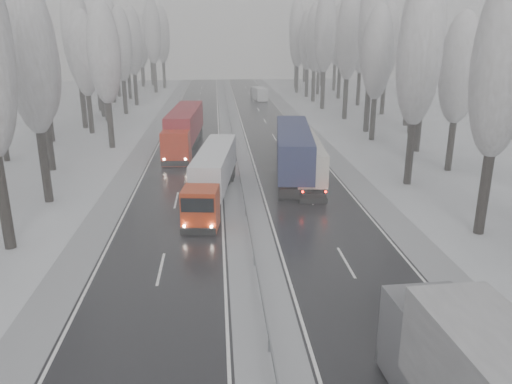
{
  "coord_description": "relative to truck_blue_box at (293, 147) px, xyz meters",
  "views": [
    {
      "loc": [
        -1.96,
        -13.46,
        12.55
      ],
      "look_at": [
        0.62,
        18.79,
        2.2
      ],
      "focal_mm": 35.0,
      "sensor_mm": 36.0,
      "label": 1
    }
  ],
  "objects": [
    {
      "name": "median_guardrail",
      "position": [
        -4.91,
        -0.36,
        -2.06
      ],
      "size": [
        0.12,
        200.0,
        0.76
      ],
      "color": "slate",
      "rests_on": "ground"
    },
    {
      "name": "tree_26",
      "position": [
        12.66,
        30.92,
        9.45
      ],
      "size": [
        3.6,
        3.6,
        18.78
      ],
      "color": "black",
      "rests_on": "ground"
    },
    {
      "name": "tree_29",
      "position": [
        18.81,
        45.61,
        9.02
      ],
      "size": [
        3.6,
        3.6,
        18.11
      ],
      "color": "black",
      "rests_on": "ground"
    },
    {
      "name": "tree_18",
      "position": [
        9.6,
        -3.31,
        8.04
      ],
      "size": [
        3.6,
        3.6,
        16.58
      ],
      "color": "black",
      "rests_on": "ground"
    },
    {
      "name": "tree_65",
      "position": [
        -24.96,
        26.37,
        9.89
      ],
      "size": [
        3.6,
        3.6,
        19.48
      ],
      "color": "black",
      "rests_on": "ground"
    },
    {
      "name": "tree_31",
      "position": [
        17.57,
        55.36,
        9.32
      ],
      "size": [
        3.6,
        3.6,
        18.58
      ],
      "color": "black",
      "rests_on": "ground"
    },
    {
      "name": "tree_21",
      "position": [
        15.22,
        8.82,
        9.34
      ],
      "size": [
        3.6,
        3.6,
        18.62
      ],
      "color": "black",
      "rests_on": "ground"
    },
    {
      "name": "tree_67",
      "position": [
        -24.45,
        36.0,
        8.37
      ],
      "size": [
        3.6,
        3.6,
        17.09
      ],
      "color": "black",
      "rests_on": "ground"
    },
    {
      "name": "tree_66",
      "position": [
        -23.06,
        32.0,
        7.18
      ],
      "size": [
        3.6,
        3.6,
        15.23
      ],
      "color": "black",
      "rests_on": "ground"
    },
    {
      "name": "tree_72",
      "position": [
        -23.84,
        58.19,
        7.1
      ],
      "size": [
        3.6,
        3.6,
        15.11
      ],
      "color": "black",
      "rests_on": "ground"
    },
    {
      "name": "tree_74",
      "position": [
        -19.98,
        68.98,
        10.02
      ],
      "size": [
        3.6,
        3.6,
        19.68
      ],
      "color": "black",
      "rests_on": "ground"
    },
    {
      "name": "tree_23",
      "position": [
        18.4,
        19.25,
        6.11
      ],
      "size": [
        3.6,
        3.6,
        13.55
      ],
      "color": "black",
      "rests_on": "ground"
    },
    {
      "name": "tree_20",
      "position": [
        12.99,
        4.82,
        7.49
      ],
      "size": [
        3.6,
        3.6,
        15.71
      ],
      "color": "black",
      "rests_on": "ground"
    },
    {
      "name": "tree_77",
      "position": [
        -24.57,
        82.37,
        6.6
      ],
      "size": [
        3.6,
        3.6,
        14.32
      ],
      "color": "black",
      "rests_on": "ground"
    },
    {
      "name": "tree_36",
      "position": [
        12.13,
        75.81,
        10.36
      ],
      "size": [
        3.6,
        3.6,
        20.23
      ],
      "color": "black",
      "rests_on": "ground"
    },
    {
      "name": "shoulder_right",
      "position": [
        5.29,
        -0.35,
        -2.64
      ],
      "size": [
        2.4,
        200.0,
        0.04
      ],
      "primitive_type": "cube",
      "color": "gray",
      "rests_on": "ground"
    },
    {
      "name": "tree_76",
      "position": [
        -18.95,
        78.37,
        9.3
      ],
      "size": [
        3.6,
        3.6,
        18.55
      ],
      "color": "black",
      "rests_on": "ground"
    },
    {
      "name": "tree_19",
      "position": [
        15.11,
        0.69,
        6.76
      ],
      "size": [
        3.6,
        3.6,
        14.57
      ],
      "color": "black",
      "rests_on": "ground"
    },
    {
      "name": "tree_34",
      "position": [
        10.83,
        65.97,
        8.71
      ],
      "size": [
        3.6,
        3.6,
        17.63
      ],
      "color": "black",
      "rests_on": "ground"
    },
    {
      "name": "tree_78",
      "position": [
        -22.47,
        84.96,
        9.93
      ],
      "size": [
        3.6,
        3.6,
        19.55
      ],
      "color": "black",
      "rests_on": "ground"
    },
    {
      "name": "tree_24",
      "position": [
        12.99,
        20.67,
        10.53
      ],
      "size": [
        3.6,
        3.6,
        20.49
      ],
      "color": "black",
      "rests_on": "ground"
    },
    {
      "name": "tree_71",
      "position": [
        -25.99,
        52.84,
        9.97
      ],
      "size": [
        3.6,
        3.6,
        19.61
      ],
      "color": "black",
      "rests_on": "ground"
    },
    {
      "name": "tree_27",
      "position": [
        19.81,
        34.92,
        8.7
      ],
      "size": [
        3.6,
        3.6,
        17.62
      ],
      "color": "black",
      "rests_on": "ground"
    },
    {
      "name": "tree_25",
      "position": [
        19.91,
        24.67,
        9.86
      ],
      "size": [
        3.6,
        3.6,
        19.44
      ],
      "color": "black",
      "rests_on": "ground"
    },
    {
      "name": "tree_69",
      "position": [
        -26.33,
        42.76,
        9.8
      ],
      "size": [
        3.6,
        3.6,
        19.35
      ],
      "color": "black",
      "rests_on": "ground"
    },
    {
      "name": "tree_39",
      "position": [
        16.64,
        90.38,
        7.79
      ],
      "size": [
        3.6,
        3.6,
        16.19
      ],
      "color": "black",
      "rests_on": "ground"
    },
    {
      "name": "tree_75",
      "position": [
        -29.1,
        72.98,
        9.33
      ],
      "size": [
        3.6,
        3.6,
        18.6
      ],
      "color": "black",
      "rests_on": "ground"
    },
    {
      "name": "truck_red_red",
      "position": [
        -10.44,
        11.5,
        -0.06
      ],
      "size": [
        3.83,
        17.47,
        4.45
      ],
      "rotation": [
        0.0,
        0.0,
        -0.06
      ],
      "color": "#B21E0A",
      "rests_on": "ground"
    },
    {
      "name": "tree_70",
      "position": [
        -21.23,
        48.84,
        8.37
      ],
      "size": [
        3.6,
        3.6,
        17.09
      ],
      "color": "black",
      "rests_on": "ground"
    },
    {
      "name": "box_truck_distant",
      "position": [
        1.53,
        53.94,
        -1.39
      ],
      "size": [
        2.89,
        6.86,
        2.48
      ],
      "rotation": [
        0.0,
        0.0,
        0.13
      ],
      "color": "#BBBDC2",
      "rests_on": "ground"
    },
    {
      "name": "tree_58",
      "position": [
        -20.03,
        -5.78,
        8.45
      ],
      "size": [
        3.6,
        3.6,
        17.21
      ],
      "color": "black",
      "rests_on": "ground"
    },
    {
      "name": "tree_60",
      "position": [
        -22.65,
        3.85,
        6.93
      ],
      "size": [
        3.6,
        3.6,
        14.84
      ],
      "color": "black",
      "rests_on": "ground"
    },
    {
      "name": "tree_35",
      "position": [
        20.04,
        69.97,
        9.11
      ],
      "size": [
        3.6,
        3.6,
        18.25
      ],
      "color": "black",
      "rests_on": "ground"
    },
    {
      "name": "truck_red_white",
      "position": [
        -7.19,
        -6.01,
        -0.46
      ],
      "size": [
        4.12,
        14.8,
        3.76
      ],
      "rotation": [
        0.0,
        0.0,
        -0.13
      ],
      "color": "#A92709",
      "rests_on": "ground"
    },
    {
      "name": "carriageway_left",
      "position": [
        -10.16,
        -0.35,
        -2.64
      ],
      "size": [
        7.5,
        200.0,
        0.03
      ],
      "primitive_type": "cube",
      "color": "black",
      "rests_on": "ground"
    },
    {
      "name": "shoulder_left",
      "position": [
        -15.11,
        -0.35,
        -2.64
      ],
      "size": [
        2.4,
        200.0,
        0.04
      ],
      "primitive_type": "cube",
      "color": "gray",
      "rests_on": "ground"
    },
    {
      "name": "truck_cream_box",
      "position": [
        0.9,
        -1.1,
        -0.48
      ],
      "size": [
        3.4,
        14.64,
        3.73
      ],
      "rotation": [
        0.0,
        0.0,
        -0.08
      ],
      "color": "#B8B6A3",
      "rests_on": "ground"
    },
    {
      "name": "carriageway_right",
      "position": [
        0.34,
        -0.35,
        -2.64
      ],
      "size": [
        7.5,
        200.0,
        0.03
      ],
      "primitive_type": "cube",
      "color": "black",
      "rests_on": "ground"
    },
    {
      "name": "tree_68",
      "position": [
        -21.49,
        38.76,
        8.09
      ],
      "size": [
        3.6,
        3.6,
        16.65
      ],
      "color": "black",
      "rests_on": "ground"
    },
    {
      "name": "tree_33",
      "position": [
        14.86,
        62.86,
        6.6
      ],
      "size": [
        3.6,
        3.6,
        14.33
      ],
      "color": "black",
      "rests_on": "ground"
    },
    {
      "name": "tree_30",
      "position": [
        11.66,
        51.36,
        8.86
      ],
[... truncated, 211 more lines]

